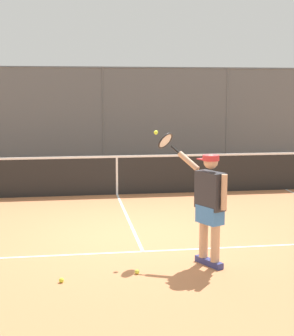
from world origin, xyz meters
The scene contains 7 objects.
ground_plane centered at (0.00, 0.00, 0.00)m, with size 60.00×60.00×0.00m, color #C67A4C.
court_line_markings centered at (0.00, 1.37, 0.00)m, with size 8.78×8.32×0.01m.
fence_backdrop centered at (0.00, -9.33, 1.50)m, with size 20.26×1.37×3.31m.
tennis_net centered at (0.00, -3.60, 0.49)m, with size 11.28×0.09×1.07m.
tennis_player centered at (-0.86, 1.71, 0.95)m, with size 0.90×1.14×1.92m.
tennis_ball_mid_court centered at (0.22, 1.94, 0.03)m, with size 0.07×0.07×0.07m, color #D6E042.
tennis_ball_by_sideline centered at (1.26, 2.11, 0.03)m, with size 0.07×0.07×0.07m, color #CCDB33.
Camera 1 is at (1.09, 8.76, 2.54)m, focal length 55.15 mm.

